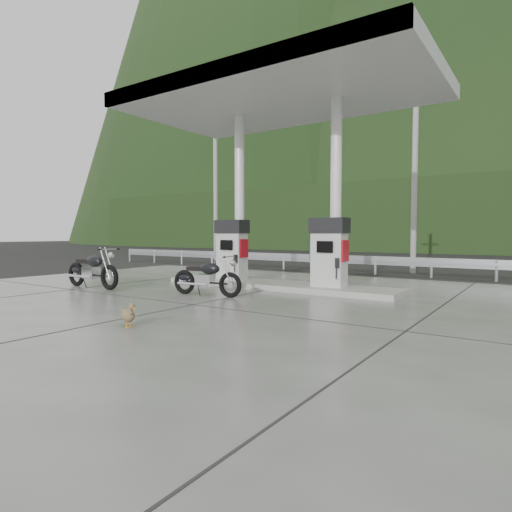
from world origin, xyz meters
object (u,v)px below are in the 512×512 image
Objects in this scene: gas_pump_right at (329,252)px; duck at (128,316)px; gas_pump_left at (232,250)px; motorcycle_right at (207,278)px; motorcycle_left at (92,270)px.

gas_pump_right reaches higher than duck.
gas_pump_left is 6.16m from duck.
gas_pump_left reaches higher than motorcycle_right.
motorcycle_left is at bearing -133.39° from gas_pump_left.
gas_pump_left is 0.86× the size of motorcycle_left.
gas_pump_left is at bearing 180.00° from gas_pump_right.
motorcycle_right is at bearing -134.96° from gas_pump_right.
motorcycle_left reaches higher than duck.
motorcycle_left is 1.13× the size of motorcycle_right.
duck is (1.24, -3.43, -0.26)m from motorcycle_right.
motorcycle_right is (3.70, 0.65, -0.06)m from motorcycle_left.
gas_pump_right is 3.67× the size of duck.
gas_pump_left is at bearing 130.97° from duck.
gas_pump_right is 6.66m from motorcycle_left.
gas_pump_left is 0.97× the size of motorcycle_right.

